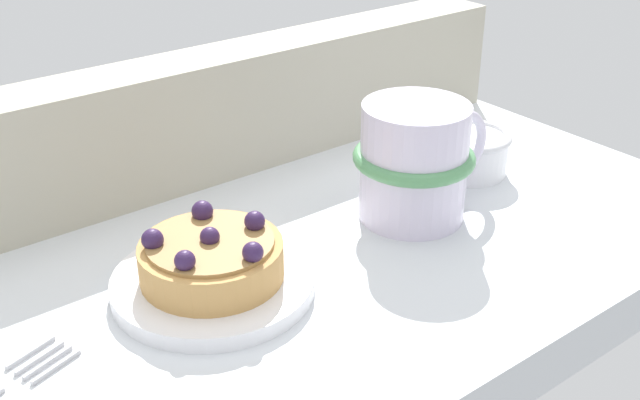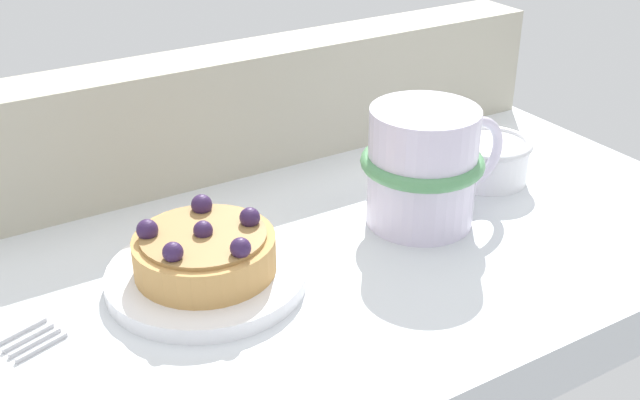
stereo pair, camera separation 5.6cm
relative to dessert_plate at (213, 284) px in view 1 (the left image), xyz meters
The scene contains 6 objects.
ground_plane 6.36cm from the dessert_plate, ahead, with size 72.31×36.97×4.15cm, color silver.
window_rail_back 18.06cm from the dessert_plate, 70.80° to the left, with size 70.87×5.75×10.47cm, color #B2AD99.
dessert_plate is the anchor object (origin of this frame).
raspberry_tart 2.09cm from the dessert_plate, 109.27° to the left, with size 9.60×9.60×3.93cm.
coffee_mug 18.52cm from the dessert_plate, ahead, with size 12.79×9.43×9.33cm.
sugar_bowl 27.56cm from the dessert_plate, ahead, with size 7.15×7.15×3.71cm.
Camera 1 is at (-27.28, -40.31, 30.13)cm, focal length 44.25 mm.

